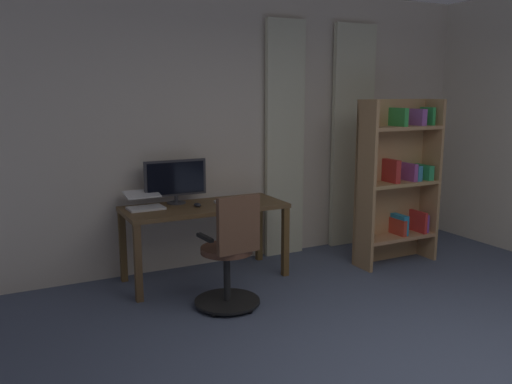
{
  "coord_description": "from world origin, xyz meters",
  "views": [
    {
      "loc": [
        2.47,
        1.69,
        1.8
      ],
      "look_at": [
        0.44,
        -2.31,
        0.94
      ],
      "focal_mm": 36.94,
      "sensor_mm": 36.0,
      "label": 1
    }
  ],
  "objects_px": {
    "computer_monitor": "(176,179)",
    "bookshelf": "(397,181)",
    "computer_mouse": "(197,205)",
    "office_chair": "(230,257)",
    "desk": "(205,215)",
    "computer_keyboard": "(234,201)",
    "laptop": "(144,203)"
  },
  "relations": [
    {
      "from": "office_chair",
      "to": "computer_keyboard",
      "type": "relative_size",
      "value": 2.59
    },
    {
      "from": "bookshelf",
      "to": "computer_monitor",
      "type": "bearing_deg",
      "value": -15.44
    },
    {
      "from": "bookshelf",
      "to": "computer_keyboard",
      "type": "bearing_deg",
      "value": -13.15
    },
    {
      "from": "desk",
      "to": "computer_mouse",
      "type": "bearing_deg",
      "value": 23.16
    },
    {
      "from": "laptop",
      "to": "computer_monitor",
      "type": "bearing_deg",
      "value": -168.12
    },
    {
      "from": "computer_monitor",
      "to": "computer_mouse",
      "type": "relative_size",
      "value": 6.13
    },
    {
      "from": "desk",
      "to": "office_chair",
      "type": "xyz_separation_m",
      "value": [
        0.08,
        0.78,
        -0.19
      ]
    },
    {
      "from": "computer_keyboard",
      "to": "office_chair",
      "type": "bearing_deg",
      "value": 63.04
    },
    {
      "from": "desk",
      "to": "office_chair",
      "type": "distance_m",
      "value": 0.8
    },
    {
      "from": "computer_keyboard",
      "to": "computer_monitor",
      "type": "bearing_deg",
      "value": -22.53
    },
    {
      "from": "computer_keyboard",
      "to": "bookshelf",
      "type": "xyz_separation_m",
      "value": [
        -1.7,
        0.4,
        0.13
      ]
    },
    {
      "from": "computer_monitor",
      "to": "bookshelf",
      "type": "bearing_deg",
      "value": 164.56
    },
    {
      "from": "computer_monitor",
      "to": "computer_mouse",
      "type": "bearing_deg",
      "value": 117.86
    },
    {
      "from": "office_chair",
      "to": "computer_monitor",
      "type": "height_order",
      "value": "computer_monitor"
    },
    {
      "from": "office_chair",
      "to": "laptop",
      "type": "distance_m",
      "value": 1.07
    },
    {
      "from": "computer_keyboard",
      "to": "laptop",
      "type": "xyz_separation_m",
      "value": [
        0.86,
        -0.13,
        0.04
      ]
    },
    {
      "from": "laptop",
      "to": "bookshelf",
      "type": "height_order",
      "value": "bookshelf"
    },
    {
      "from": "desk",
      "to": "bookshelf",
      "type": "height_order",
      "value": "bookshelf"
    },
    {
      "from": "desk",
      "to": "computer_mouse",
      "type": "xyz_separation_m",
      "value": [
        0.09,
        0.04,
        0.11
      ]
    },
    {
      "from": "computer_mouse",
      "to": "bookshelf",
      "type": "relative_size",
      "value": 0.06
    },
    {
      "from": "computer_monitor",
      "to": "office_chair",
      "type": "bearing_deg",
      "value": 97.76
    },
    {
      "from": "computer_mouse",
      "to": "computer_keyboard",
      "type": "bearing_deg",
      "value": -176.41
    },
    {
      "from": "office_chair",
      "to": "bookshelf",
      "type": "bearing_deg",
      "value": 4.81
    },
    {
      "from": "computer_monitor",
      "to": "computer_keyboard",
      "type": "relative_size",
      "value": 1.61
    },
    {
      "from": "computer_keyboard",
      "to": "computer_mouse",
      "type": "xyz_separation_m",
      "value": [
        0.39,
        0.02,
        0.01
      ]
    },
    {
      "from": "computer_monitor",
      "to": "bookshelf",
      "type": "distance_m",
      "value": 2.31
    },
    {
      "from": "computer_mouse",
      "to": "desk",
      "type": "bearing_deg",
      "value": -156.84
    },
    {
      "from": "laptop",
      "to": "computer_mouse",
      "type": "bearing_deg",
      "value": 159.12
    },
    {
      "from": "computer_monitor",
      "to": "computer_keyboard",
      "type": "distance_m",
      "value": 0.61
    },
    {
      "from": "desk",
      "to": "computer_monitor",
      "type": "relative_size",
      "value": 2.52
    },
    {
      "from": "office_chair",
      "to": "bookshelf",
      "type": "height_order",
      "value": "bookshelf"
    },
    {
      "from": "office_chair",
      "to": "computer_keyboard",
      "type": "bearing_deg",
      "value": 57.91
    }
  ]
}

